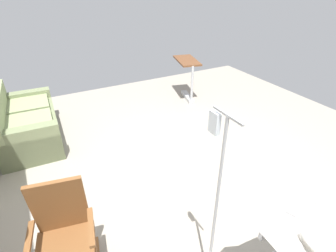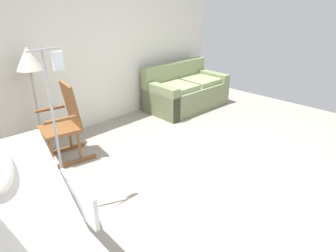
% 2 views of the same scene
% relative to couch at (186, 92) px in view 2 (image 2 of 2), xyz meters
% --- Properties ---
extents(ground_plane, '(7.14, 7.14, 0.00)m').
position_rel_couch_xyz_m(ground_plane, '(-1.83, -2.01, -0.31)').
color(ground_plane, gray).
extents(back_wall, '(5.91, 0.10, 2.70)m').
position_rel_couch_xyz_m(back_wall, '(-1.83, 0.59, 1.04)').
color(back_wall, silver).
rests_on(back_wall, ground).
extents(couch, '(1.63, 0.91, 0.85)m').
position_rel_couch_xyz_m(couch, '(0.00, 0.00, 0.00)').
color(couch, '#737D57').
rests_on(couch, ground).
extents(rocking_chair, '(0.83, 0.60, 1.05)m').
position_rel_couch_xyz_m(rocking_chair, '(-2.68, -0.19, 0.20)').
color(rocking_chair, brown).
rests_on(rocking_chair, ground).
extents(floor_lamp, '(0.34, 0.34, 1.48)m').
position_rel_couch_xyz_m(floor_lamp, '(-2.81, 0.29, 0.92)').
color(floor_lamp, '#B2B5BA').
rests_on(floor_lamp, ground).
extents(iv_pole, '(0.44, 0.44, 1.69)m').
position_rel_couch_xyz_m(iv_pole, '(-3.28, -1.27, -0.06)').
color(iv_pole, '#B2B5BA').
rests_on(iv_pole, ground).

